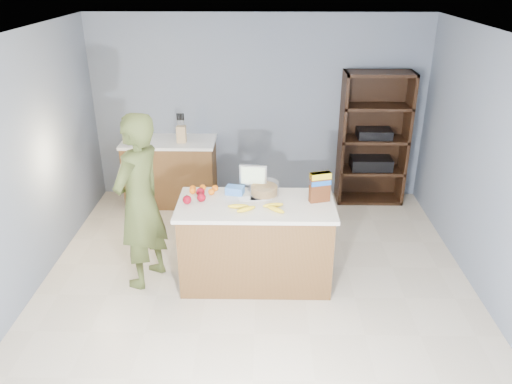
{
  "coord_description": "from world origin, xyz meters",
  "views": [
    {
      "loc": [
        0.08,
        -4.12,
        3.06
      ],
      "look_at": [
        0.0,
        0.35,
        1.0
      ],
      "focal_mm": 35.0,
      "sensor_mm": 36.0,
      "label": 1
    }
  ],
  "objects_px": {
    "person": "(140,202)",
    "cereal_box": "(320,185)",
    "shelving_unit": "(372,140)",
    "tv": "(253,176)",
    "counter_peninsula": "(256,246)"
  },
  "relations": [
    {
      "from": "shelving_unit",
      "to": "tv",
      "type": "relative_size",
      "value": 6.38
    },
    {
      "from": "person",
      "to": "shelving_unit",
      "type": "bearing_deg",
      "value": 150.89
    },
    {
      "from": "counter_peninsula",
      "to": "tv",
      "type": "bearing_deg",
      "value": 96.34
    },
    {
      "from": "tv",
      "to": "cereal_box",
      "type": "distance_m",
      "value": 0.71
    },
    {
      "from": "counter_peninsula",
      "to": "person",
      "type": "height_order",
      "value": "person"
    },
    {
      "from": "shelving_unit",
      "to": "person",
      "type": "relative_size",
      "value": 0.99
    },
    {
      "from": "counter_peninsula",
      "to": "cereal_box",
      "type": "distance_m",
      "value": 0.92
    },
    {
      "from": "counter_peninsula",
      "to": "shelving_unit",
      "type": "relative_size",
      "value": 0.87
    },
    {
      "from": "person",
      "to": "cereal_box",
      "type": "distance_m",
      "value": 1.79
    },
    {
      "from": "shelving_unit",
      "to": "tv",
      "type": "xyz_separation_m",
      "value": [
        -1.58,
        -1.74,
        0.19
      ]
    },
    {
      "from": "counter_peninsula",
      "to": "cereal_box",
      "type": "relative_size",
      "value": 5.09
    },
    {
      "from": "counter_peninsula",
      "to": "cereal_box",
      "type": "xyz_separation_m",
      "value": [
        0.63,
        0.06,
        0.66
      ]
    },
    {
      "from": "person",
      "to": "counter_peninsula",
      "type": "bearing_deg",
      "value": 114.05
    },
    {
      "from": "person",
      "to": "cereal_box",
      "type": "relative_size",
      "value": 5.92
    },
    {
      "from": "counter_peninsula",
      "to": "person",
      "type": "bearing_deg",
      "value": -179.5
    }
  ]
}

